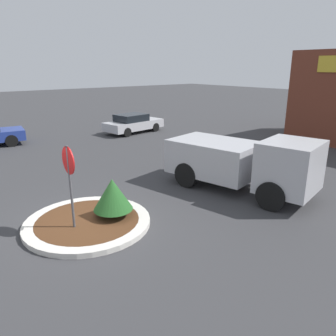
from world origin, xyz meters
The scene contains 6 objects.
ground_plane centered at (0.00, 0.00, 0.00)m, with size 120.00×120.00×0.00m, color #38383A.
traffic_island centered at (0.00, 0.00, 0.08)m, with size 3.75×3.75×0.16m.
stop_sign centered at (0.16, -0.49, 1.79)m, with size 0.78×0.07×2.55m.
island_shrub centered at (0.23, 0.76, 0.87)m, with size 1.20×1.20×1.20m.
utility_truck centered at (1.01, 5.85, 1.15)m, with size 5.89×3.23×2.17m.
parked_sedan_silver centered at (-11.27, 9.01, 0.68)m, with size 2.38×4.52×1.34m.
Camera 1 is at (8.46, -3.73, 4.57)m, focal length 35.00 mm.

